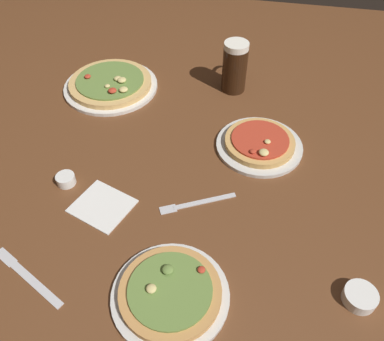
# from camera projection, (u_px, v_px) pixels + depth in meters

# --- Properties ---
(ground_plane) EXTENTS (2.40, 2.40, 0.03)m
(ground_plane) POSITION_uv_depth(u_px,v_px,m) (192.00, 179.00, 1.15)
(ground_plane) COLOR brown
(pizza_plate_near) EXTENTS (0.26, 0.26, 0.05)m
(pizza_plate_near) POSITION_uv_depth(u_px,v_px,m) (170.00, 293.00, 0.88)
(pizza_plate_near) COLOR silver
(pizza_plate_near) RESTS_ON ground_plane
(pizza_plate_far) EXTENTS (0.26, 0.26, 0.05)m
(pizza_plate_far) POSITION_uv_depth(u_px,v_px,m) (260.00, 144.00, 1.21)
(pizza_plate_far) COLOR silver
(pizza_plate_far) RESTS_ON ground_plane
(pizza_plate_side) EXTENTS (0.33, 0.33, 0.05)m
(pizza_plate_side) POSITION_uv_depth(u_px,v_px,m) (111.00, 84.00, 1.43)
(pizza_plate_side) COLOR silver
(pizza_plate_side) RESTS_ON ground_plane
(beer_mug_dark) EXTENTS (0.08, 0.15, 0.18)m
(beer_mug_dark) POSITION_uv_depth(u_px,v_px,m) (235.00, 67.00, 1.38)
(beer_mug_dark) COLOR black
(beer_mug_dark) RESTS_ON ground_plane
(ramekin_sauce) EXTENTS (0.07, 0.07, 0.03)m
(ramekin_sauce) POSITION_uv_depth(u_px,v_px,m) (360.00, 297.00, 0.87)
(ramekin_sauce) COLOR white
(ramekin_sauce) RESTS_ON ground_plane
(ramekin_butter) EXTENTS (0.05, 0.05, 0.03)m
(ramekin_butter) POSITION_uv_depth(u_px,v_px,m) (66.00, 179.00, 1.11)
(ramekin_butter) COLOR white
(ramekin_butter) RESTS_ON ground_plane
(napkin_folded) EXTENTS (0.18, 0.17, 0.01)m
(napkin_folded) POSITION_uv_depth(u_px,v_px,m) (102.00, 206.00, 1.06)
(napkin_folded) COLOR white
(napkin_folded) RESTS_ON ground_plane
(fork_left) EXTENTS (0.20, 0.11, 0.01)m
(fork_left) POSITION_uv_depth(u_px,v_px,m) (196.00, 203.00, 1.07)
(fork_left) COLOR silver
(fork_left) RESTS_ON ground_plane
(knife_right) EXTENTS (0.22, 0.12, 0.01)m
(knife_right) POSITION_uv_depth(u_px,v_px,m) (27.00, 276.00, 0.92)
(knife_right) COLOR silver
(knife_right) RESTS_ON ground_plane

